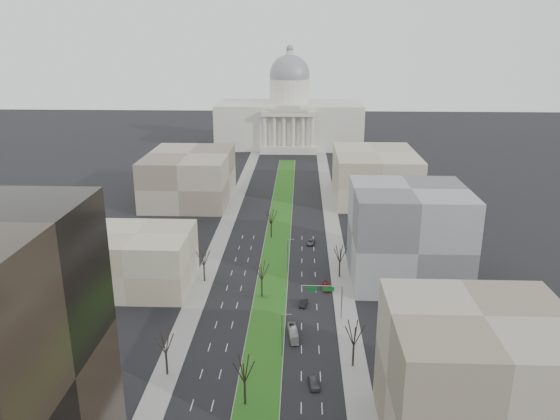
% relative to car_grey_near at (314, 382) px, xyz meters
% --- Properties ---
extents(ground, '(600.00, 600.00, 0.00)m').
position_rel_car_grey_near_xyz_m(ground, '(-9.68, 74.32, -0.75)').
color(ground, black).
rests_on(ground, ground).
extents(median, '(8.00, 222.03, 0.20)m').
position_rel_car_grey_near_xyz_m(median, '(-9.68, 73.31, -0.65)').
color(median, '#999993').
rests_on(median, ground).
extents(sidewalk_left, '(5.00, 330.00, 0.15)m').
position_rel_car_grey_near_xyz_m(sidewalk_left, '(-27.18, 49.32, -0.68)').
color(sidewalk_left, gray).
rests_on(sidewalk_left, ground).
extents(sidewalk_right, '(5.00, 330.00, 0.15)m').
position_rel_car_grey_near_xyz_m(sidewalk_right, '(7.82, 49.32, -0.68)').
color(sidewalk_right, gray).
rests_on(sidewalk_right, ground).
extents(capitol, '(80.00, 46.00, 55.00)m').
position_rel_car_grey_near_xyz_m(capitol, '(-9.68, 223.91, 15.55)').
color(capitol, beige).
rests_on(capitol, ground).
extents(building_beige_left, '(26.00, 22.00, 14.00)m').
position_rel_car_grey_near_xyz_m(building_beige_left, '(-42.68, 39.32, 6.25)').
color(building_beige_left, tan).
rests_on(building_beige_left, ground).
extents(building_tan_right, '(26.00, 24.00, 22.00)m').
position_rel_car_grey_near_xyz_m(building_tan_right, '(23.32, -13.68, 10.25)').
color(building_tan_right, gray).
rests_on(building_tan_right, ground).
extents(building_grey_right, '(28.00, 26.00, 24.00)m').
position_rel_car_grey_near_xyz_m(building_grey_right, '(24.32, 46.32, 11.25)').
color(building_grey_right, slate).
rests_on(building_grey_right, ground).
extents(building_far_left, '(30.00, 40.00, 18.00)m').
position_rel_car_grey_near_xyz_m(building_far_left, '(-44.68, 114.32, 8.25)').
color(building_far_left, gray).
rests_on(building_far_left, ground).
extents(building_far_right, '(30.00, 40.00, 18.00)m').
position_rel_car_grey_near_xyz_m(building_far_right, '(25.32, 119.32, 8.25)').
color(building_far_right, tan).
rests_on(building_far_right, ground).
extents(tree_left_mid, '(5.40, 5.40, 9.72)m').
position_rel_car_grey_near_xyz_m(tree_left_mid, '(-26.88, 2.32, 6.25)').
color(tree_left_mid, black).
rests_on(tree_left_mid, ground).
extents(tree_left_far, '(5.28, 5.28, 9.50)m').
position_rel_car_grey_near_xyz_m(tree_left_far, '(-26.88, 42.32, 6.09)').
color(tree_left_far, black).
rests_on(tree_left_far, ground).
extents(tree_right_mid, '(5.52, 5.52, 9.94)m').
position_rel_car_grey_near_xyz_m(tree_right_mid, '(7.52, 6.32, 6.40)').
color(tree_right_mid, black).
rests_on(tree_right_mid, ground).
extents(tree_right_far, '(5.04, 5.04, 9.07)m').
position_rel_car_grey_near_xyz_m(tree_right_far, '(7.52, 46.32, 5.78)').
color(tree_right_far, black).
rests_on(tree_right_far, ground).
extents(tree_median_a, '(5.40, 5.40, 9.72)m').
position_rel_car_grey_near_xyz_m(tree_median_a, '(-11.68, -5.68, 6.25)').
color(tree_median_a, black).
rests_on(tree_median_a, ground).
extents(tree_median_b, '(5.40, 5.40, 9.72)m').
position_rel_car_grey_near_xyz_m(tree_median_b, '(-11.68, 34.32, 6.25)').
color(tree_median_b, black).
rests_on(tree_median_b, ground).
extents(tree_median_c, '(5.40, 5.40, 9.72)m').
position_rel_car_grey_near_xyz_m(tree_median_c, '(-11.68, 74.32, 6.25)').
color(tree_median_c, black).
rests_on(tree_median_c, ground).
extents(streetlamp_median_b, '(1.90, 0.20, 9.16)m').
position_rel_car_grey_near_xyz_m(streetlamp_median_b, '(-5.92, 9.32, 4.06)').
color(streetlamp_median_b, gray).
rests_on(streetlamp_median_b, ground).
extents(streetlamp_median_c, '(1.90, 0.20, 9.16)m').
position_rel_car_grey_near_xyz_m(streetlamp_median_c, '(-5.92, 49.32, 4.06)').
color(streetlamp_median_c, gray).
rests_on(streetlamp_median_c, ground).
extents(mast_arm_signs, '(9.12, 0.24, 8.09)m').
position_rel_car_grey_near_xyz_m(mast_arm_signs, '(3.81, 24.35, 5.36)').
color(mast_arm_signs, gray).
rests_on(mast_arm_signs, ground).
extents(car_grey_near, '(2.51, 4.66, 1.50)m').
position_rel_car_grey_near_xyz_m(car_grey_near, '(0.00, 0.00, 0.00)').
color(car_grey_near, '#43444A').
rests_on(car_grey_near, ground).
extents(car_black, '(2.04, 4.26, 1.35)m').
position_rel_car_grey_near_xyz_m(car_black, '(-1.81, 30.43, -0.08)').
color(car_black, black).
rests_on(car_black, ground).
extents(car_red, '(2.05, 4.64, 1.33)m').
position_rel_car_grey_near_xyz_m(car_red, '(3.82, 39.18, -0.09)').
color(car_red, maroon).
rests_on(car_red, ground).
extents(car_grey_far, '(2.71, 4.78, 1.26)m').
position_rel_car_grey_near_xyz_m(car_grey_far, '(0.43, 69.67, -0.12)').
color(car_grey_far, '#484B50').
rests_on(car_grey_far, ground).
extents(box_van, '(2.47, 7.22, 1.97)m').
position_rel_car_grey_near_xyz_m(box_van, '(-3.87, 16.16, 0.23)').
color(box_van, silver).
rests_on(box_van, ground).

